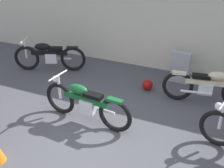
# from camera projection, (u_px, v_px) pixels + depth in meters

# --- Properties ---
(ground_plane) EXTENTS (40.00, 40.00, 0.00)m
(ground_plane) POSITION_uv_depth(u_px,v_px,m) (86.00, 148.00, 5.44)
(ground_plane) COLOR #47474C
(building_wall) EXTENTS (18.00, 0.30, 2.86)m
(building_wall) POSITION_uv_depth(u_px,v_px,m) (154.00, 22.00, 8.31)
(building_wall) COLOR beige
(building_wall) RESTS_ON ground_plane
(stone_marker) EXTENTS (0.51, 0.21, 0.89)m
(stone_marker) POSITION_uv_depth(u_px,v_px,m) (180.00, 67.00, 7.77)
(stone_marker) COLOR #9E9EA3
(stone_marker) RESTS_ON ground_plane
(helmet) EXTENTS (0.29, 0.29, 0.29)m
(helmet) POSITION_uv_depth(u_px,v_px,m) (148.00, 85.00, 7.47)
(helmet) COLOR maroon
(helmet) RESTS_ON ground_plane
(motorcycle_green) EXTENTS (2.20, 0.61, 0.99)m
(motorcycle_green) POSITION_uv_depth(u_px,v_px,m) (85.00, 103.00, 6.03)
(motorcycle_green) COLOR black
(motorcycle_green) RESTS_ON ground_plane
(motorcycle_black) EXTENTS (2.08, 1.00, 0.98)m
(motorcycle_black) POSITION_uv_depth(u_px,v_px,m) (49.00, 56.00, 8.45)
(motorcycle_black) COLOR black
(motorcycle_black) RESTS_ON ground_plane
(motorcycle_cream) EXTENTS (2.16, 0.69, 0.98)m
(motorcycle_cream) POSITION_uv_depth(u_px,v_px,m) (209.00, 86.00, 6.72)
(motorcycle_cream) COLOR black
(motorcycle_cream) RESTS_ON ground_plane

